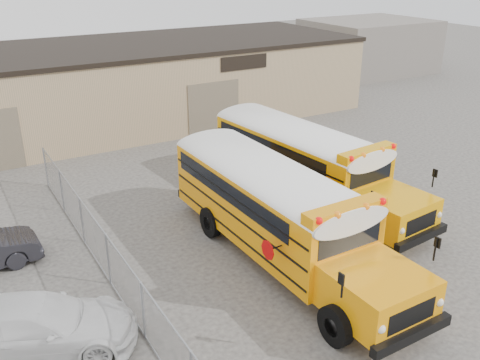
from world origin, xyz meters
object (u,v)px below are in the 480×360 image
school_bus_left (188,147)px  tarp_bundle (311,267)px  car_white (36,326)px  school_bus_right (219,121)px

school_bus_left → tarp_bundle: 9.01m
tarp_bundle → car_white: 7.98m
school_bus_left → school_bus_right: (3.15, 3.02, -0.06)m
school_bus_right → car_white: bearing=-136.2°
school_bus_right → car_white: (-11.10, -10.66, -1.08)m
school_bus_right → tarp_bundle: school_bus_right is taller
school_bus_right → tarp_bundle: 12.44m
school_bus_right → car_white: size_ratio=2.15×
car_white → tarp_bundle: bearing=-77.2°
school_bus_right → tarp_bundle: (-3.22, -11.96, -1.12)m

